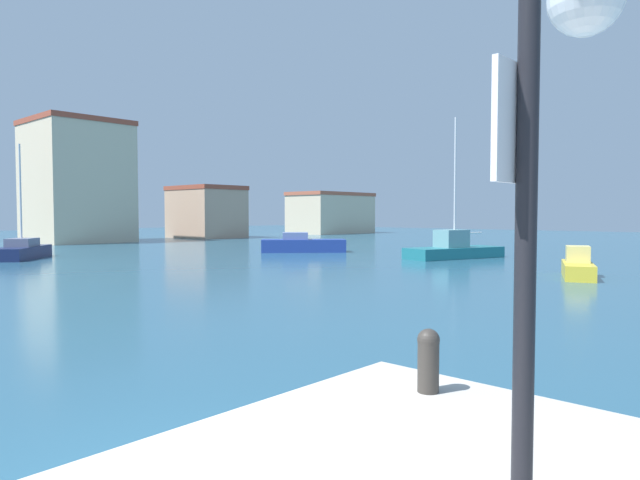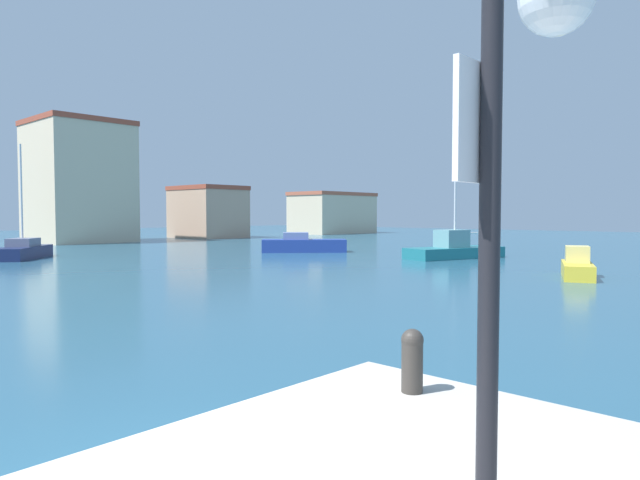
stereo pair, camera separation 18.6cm
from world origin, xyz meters
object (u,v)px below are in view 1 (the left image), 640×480
(mooring_bollard, at_px, (428,358))
(motorboat_blue_distant_north, at_px, (303,245))
(sailboat_navy_far_left, at_px, (22,250))
(sailboat_teal_outer_mooring, at_px, (454,249))
(motorboat_yellow_center_channel, at_px, (578,267))

(mooring_bollard, distance_m, motorboat_blue_distant_north, 36.48)
(mooring_bollard, relative_size, sailboat_navy_far_left, 0.09)
(sailboat_navy_far_left, bearing_deg, sailboat_teal_outer_mooring, -46.54)
(sailboat_navy_far_left, relative_size, motorboat_blue_distant_north, 1.22)
(mooring_bollard, xyz_separation_m, motorboat_blue_distant_north, (25.24, 26.33, -0.89))
(mooring_bollard, height_order, motorboat_blue_distant_north, mooring_bollard)
(motorboat_yellow_center_channel, xyz_separation_m, motorboat_blue_distant_north, (3.73, 20.80, 0.07))
(sailboat_teal_outer_mooring, bearing_deg, sailboat_navy_far_left, 133.46)
(sailboat_navy_far_left, bearing_deg, motorboat_yellow_center_channel, -66.48)
(sailboat_navy_far_left, distance_m, motorboat_blue_distant_north, 18.65)
(sailboat_navy_far_left, bearing_deg, motorboat_blue_distant_north, -27.54)
(mooring_bollard, bearing_deg, sailboat_teal_outer_mooring, 28.69)
(mooring_bollard, height_order, sailboat_teal_outer_mooring, sailboat_teal_outer_mooring)
(motorboat_yellow_center_channel, distance_m, motorboat_blue_distant_north, 21.13)
(mooring_bollard, relative_size, sailboat_teal_outer_mooring, 0.07)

